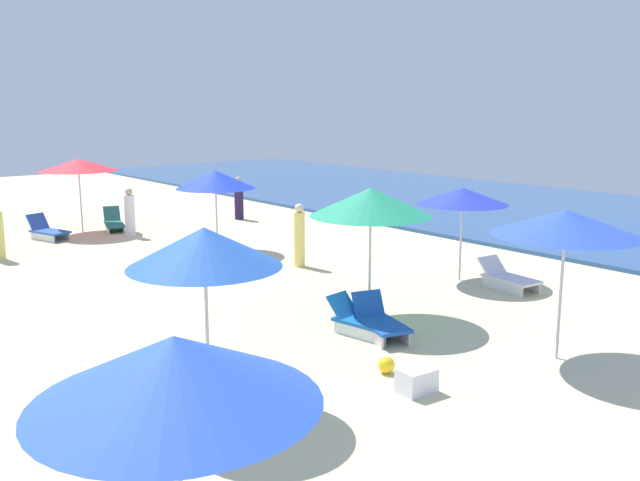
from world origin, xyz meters
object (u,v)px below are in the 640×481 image
Objects in this scene: lounge_chair_7_0 at (379,322)px; beachgoer_5 at (299,236)px; lounge_chair_7_1 at (363,321)px; beachgoer_4 at (239,200)px; umbrella_6 at (175,370)px; umbrella_7 at (371,202)px; lounge_chair_5_0 at (48,231)px; cooler_box_2 at (417,381)px; lounge_chair_5_1 at (114,223)px; beachgoer_1 at (130,214)px; beach_ball_0 at (386,365)px; umbrella_0 at (204,247)px; umbrella_5 at (78,165)px; umbrella_3 at (215,180)px; umbrella_8 at (566,223)px; umbrella_4 at (463,196)px; lounge_chair_4_0 at (508,278)px.

lounge_chair_7_0 is 0.87× the size of beachgoer_5.
beachgoer_4 reaches higher than lounge_chair_7_1.
umbrella_6 is 19.89m from beachgoer_4.
umbrella_7 reaches higher than lounge_chair_7_0.
lounge_chair_5_0 is 15.20m from cooler_box_2.
lounge_chair_5_1 is at bearing -11.25° from lounge_chair_5_0.
umbrella_6 is at bearing -53.89° from umbrella_7.
lounge_chair_7_0 is 11.91m from beachgoer_1.
beachgoer_4 is (-16.47, 11.07, -1.39)m from umbrella_6.
lounge_chair_7_0 is at bearing 139.68° from beach_ball_0.
umbrella_0 reaches higher than umbrella_5.
umbrella_3 is at bearing 96.45° from lounge_chair_7_0.
lounge_chair_5_1 is 18.58m from umbrella_6.
cooler_box_2 is at bearing 110.95° from umbrella_6.
umbrella_0 reaches higher than umbrella_3.
lounge_chair_7_1 is at bearing 116.68° from beachgoer_4.
beachgoer_5 reaches higher than lounge_chair_7_0.
umbrella_7 is at bearing 142.22° from beach_ball_0.
umbrella_0 reaches higher than beachgoer_4.
beachgoer_5 reaches higher than beachgoer_4.
umbrella_7 is at bearing 31.02° from lounge_chair_7_1.
beachgoer_1 is 5.81× the size of beach_ball_0.
umbrella_7 reaches higher than lounge_chair_7_1.
umbrella_8 is 1.61× the size of beachgoer_1.
umbrella_3 is at bearing -156.40° from umbrella_4.
umbrella_4 reaches higher than beachgoer_1.
umbrella_8 is (10.81, 0.01, 0.21)m from umbrella_3.
umbrella_3 is at bearing 100.72° from beachgoer_4.
beachgoer_5 reaches higher than cooler_box_2.
umbrella_5 is 12.77m from umbrella_7.
beachgoer_4 is (-12.05, 0.52, 0.46)m from lounge_chair_4_0.
lounge_chair_4_0 is at bearing -6.50° from lounge_chair_7_1.
umbrella_5 is (-5.48, -1.85, 0.14)m from umbrella_3.
beach_ball_0 is (1.57, -0.95, -0.12)m from lounge_chair_7_1.
umbrella_7 is (12.41, 0.01, 2.06)m from lounge_chair_5_1.
cooler_box_2 is at bearing 116.28° from beachgoer_4.
beachgoer_1 is at bearing -179.70° from umbrella_7.
lounge_chair_5_0 is 0.61× the size of umbrella_8.
umbrella_6 is at bearing 26.24° from cooler_box_2.
lounge_chair_5_1 is 13.10m from lounge_chair_7_1.
umbrella_5 is at bearing -161.32° from umbrella_3.
beachgoer_4 is 15.18m from beach_ball_0.
umbrella_4 is at bearing -55.48° from lounge_chair_5_1.
lounge_chair_4_0 is 12.07m from beachgoer_4.
umbrella_5 is 1.53× the size of lounge_chair_5_1.
umbrella_7 is 2.31m from lounge_chair_7_0.
umbrella_4 is at bearing 135.88° from beachgoer_4.
umbrella_3 is 6.10m from lounge_chair_5_0.
lounge_chair_7_1 reaches higher than beach_ball_0.
umbrella_0 is 1.64× the size of beachgoer_4.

